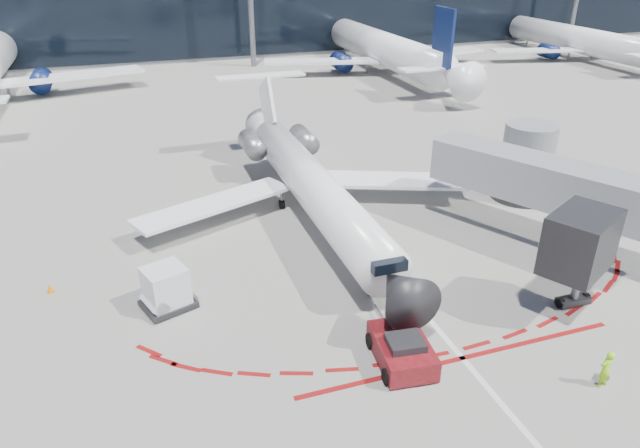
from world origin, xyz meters
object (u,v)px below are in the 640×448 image
object	(u,v)px
ramp_worker	(606,369)
uld_container	(166,289)
pushback_tug	(402,350)
regional_jet	(308,180)

from	to	relation	value
ramp_worker	uld_container	distance (m)	18.10
uld_container	pushback_tug	bearing A→B (deg)	-58.18
pushback_tug	ramp_worker	size ratio (longest dim) A/B	3.18
pushback_tug	ramp_worker	world-z (taller)	ramp_worker
ramp_worker	regional_jet	bearing A→B (deg)	-80.48
regional_jet	ramp_worker	world-z (taller)	regional_jet
ramp_worker	uld_container	size ratio (longest dim) A/B	0.61
pushback_tug	uld_container	size ratio (longest dim) A/B	1.93
pushback_tug	ramp_worker	distance (m)	7.43
pushback_tug	regional_jet	bearing A→B (deg)	94.02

